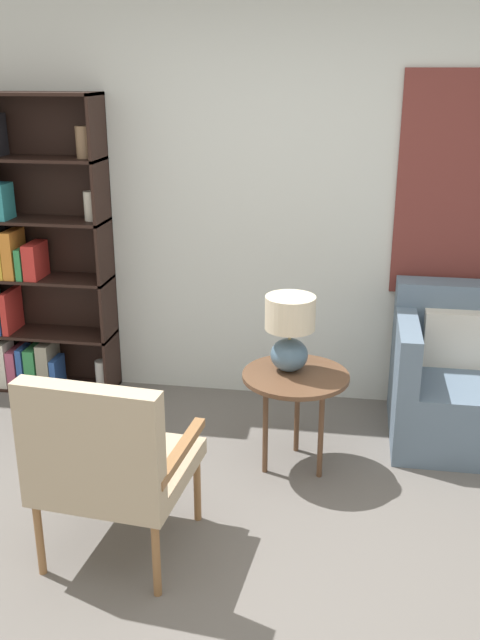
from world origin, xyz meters
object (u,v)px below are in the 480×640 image
Objects in this scene: side_table at (296,383)px; table_lamp at (290,328)px; armchair at (107,459)px; bookshelf at (25,262)px.

side_table is 0.30m from table_lamp.
armchair reaches higher than side_table.
bookshelf is at bearing 123.66° from armchair.
side_table is at bearing -22.47° from bookshelf.
bookshelf is at bearing 157.53° from side_table.
armchair is 2.22× the size of table_lamp.
table_lamp reaches higher than side_table.
side_table is at bearing -46.37° from table_lamp.
table_lamp is at bearing 133.63° from side_table.
bookshelf is 2.12m from armchair.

